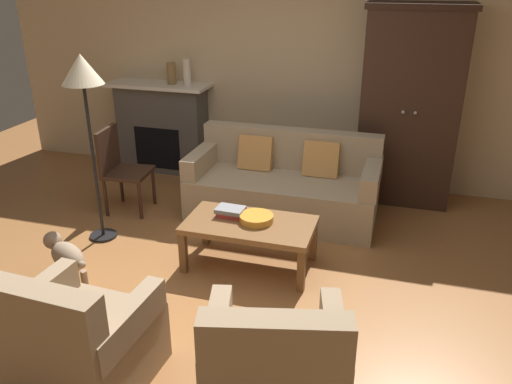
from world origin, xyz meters
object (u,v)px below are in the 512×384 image
Objects in this scene: armoire at (410,107)px; floor_lamp at (83,81)px; book_stack at (231,212)px; fruit_bowl at (256,218)px; mantel_vase_cream at (187,72)px; armchair_near_left at (79,344)px; dog at (66,256)px; mantel_vase_bronze at (172,73)px; coffee_table at (250,228)px; armchair_near_right at (275,372)px; side_chair_wooden at (120,165)px; couch at (284,187)px; fireplace at (163,127)px.

armoire is 3.29m from floor_lamp.
armoire is 2.35m from book_stack.
fruit_bowl is 2.52m from mantel_vase_cream.
dog is (-0.79, 0.98, -0.07)m from armchair_near_left.
mantel_vase_bronze is 0.81× the size of mantel_vase_cream.
floor_lamp is at bearing 177.53° from fruit_bowl.
armchair_near_left is (-0.63, -1.69, -0.14)m from fruit_bowl.
book_stack is (-0.19, 0.08, 0.09)m from coffee_table.
book_stack is 2.45m from mantel_vase_bronze.
mantel_vase_cream reaches higher than armchair_near_right.
mantel_vase_bronze is 0.15× the size of floor_lamp.
floor_lamp reaches higher than mantel_vase_bronze.
side_chair_wooden is at bearing 101.36° from floor_lamp.
floor_lamp is at bearing 101.29° from dog.
couch is 1.75× the size of coffee_table.
mantel_vase_cream reaches higher than coffee_table.
mantel_vase_cream reaches higher than armchair_near_left.
armoire is 1.09× the size of couch.
armchair_near_left is (-0.62, -2.73, -0.00)m from couch.
mantel_vase_cream is 0.36× the size of armchair_near_left.
couch is (-1.16, -0.81, -0.73)m from armoire.
coffee_table is 4.26× the size of book_stack.
fireplace is at bearing 178.49° from armoire.
fireplace reaches higher than armchair_near_right.
mantel_vase_cream is at bearing 119.72° from armchair_near_right.
side_chair_wooden is (-2.27, 2.26, 0.20)m from armchair_near_right.
side_chair_wooden is (-1.07, 2.37, 0.20)m from armchair_near_left.
floor_lamp is at bearing -83.08° from fireplace.
side_chair_wooden reaches higher than book_stack.
fireplace reaches higher than armchair_near_left.
mantel_vase_bronze reaches higher than book_stack.
floor_lamp reaches higher than dog.
armoire is at bearing -1.34° from mantel_vase_cream.
side_chair_wooden is (-1.70, 0.69, 0.06)m from fruit_bowl.
side_chair_wooden is (-0.08, -1.22, -0.74)m from mantel_vase_bronze.
book_stack reaches higher than fruit_bowl.
book_stack is (-0.23, -0.99, 0.14)m from couch.
mantel_vase_bronze is at bearing 94.36° from dog.
armoire is at bearing 33.13° from floor_lamp.
armoire is 2.26× the size of armchair_near_right.
book_stack is at bearing 157.81° from coffee_table.
fireplace reaches higher than coffee_table.
fruit_bowl is 1.12× the size of book_stack.
book_stack is at bearing -127.70° from armoire.
side_chair_wooden is 1.72× the size of dog.
armchair_near_right reaches higher than book_stack.
armchair_near_right is at bearing 5.17° from armchair_near_left.
floor_lamp reaches higher than couch.
armchair_near_left is at bearing -61.60° from floor_lamp.
armchair_near_left reaches higher than dog.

